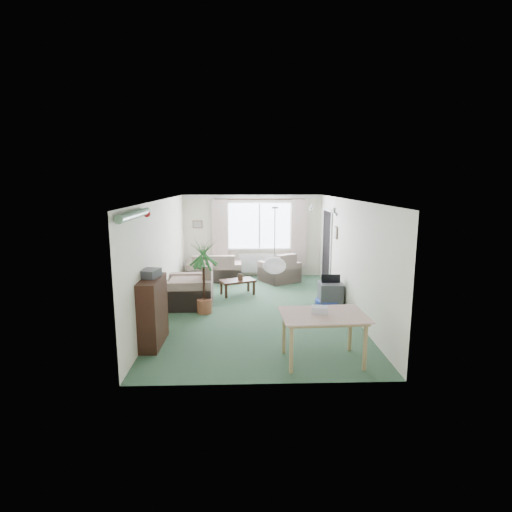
{
  "coord_description": "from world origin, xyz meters",
  "views": [
    {
      "loc": [
        -0.3,
        -8.37,
        2.77
      ],
      "look_at": [
        0.0,
        0.3,
        1.15
      ],
      "focal_mm": 28.0,
      "sensor_mm": 36.0,
      "label": 1
    }
  ],
  "objects_px": {
    "armchair_left": "(190,285)",
    "pet_bed": "(328,302)",
    "tv_cube": "(330,293)",
    "sofa": "(214,267)",
    "armchair_corner": "(279,267)",
    "dining_table": "(323,338)",
    "houseplant": "(204,276)",
    "coffee_table": "(238,287)",
    "bookshelf": "(153,312)"
  },
  "relations": [
    {
      "from": "coffee_table",
      "to": "dining_table",
      "type": "bearing_deg",
      "value": -70.24
    },
    {
      "from": "dining_table",
      "to": "tv_cube",
      "type": "height_order",
      "value": "dining_table"
    },
    {
      "from": "dining_table",
      "to": "tv_cube",
      "type": "bearing_deg",
      "value": 75.42
    },
    {
      "from": "sofa",
      "to": "pet_bed",
      "type": "xyz_separation_m",
      "value": [
        2.75,
        -2.42,
        -0.32
      ]
    },
    {
      "from": "sofa",
      "to": "tv_cube",
      "type": "bearing_deg",
      "value": 138.93
    },
    {
      "from": "sofa",
      "to": "bookshelf",
      "type": "xyz_separation_m",
      "value": [
        -0.74,
        -4.54,
        0.2
      ]
    },
    {
      "from": "armchair_left",
      "to": "houseplant",
      "type": "xyz_separation_m",
      "value": [
        0.38,
        -0.55,
        0.32
      ]
    },
    {
      "from": "coffee_table",
      "to": "dining_table",
      "type": "distance_m",
      "value": 4.04
    },
    {
      "from": "pet_bed",
      "to": "coffee_table",
      "type": "bearing_deg",
      "value": 156.26
    },
    {
      "from": "armchair_corner",
      "to": "pet_bed",
      "type": "xyz_separation_m",
      "value": [
        0.92,
        -2.23,
        -0.35
      ]
    },
    {
      "from": "coffee_table",
      "to": "pet_bed",
      "type": "bearing_deg",
      "value": -23.74
    },
    {
      "from": "armchair_corner",
      "to": "armchair_left",
      "type": "bearing_deg",
      "value": 13.4
    },
    {
      "from": "coffee_table",
      "to": "pet_bed",
      "type": "xyz_separation_m",
      "value": [
        2.08,
        -0.91,
        -0.13
      ]
    },
    {
      "from": "armchair_corner",
      "to": "coffee_table",
      "type": "height_order",
      "value": "armchair_corner"
    },
    {
      "from": "coffee_table",
      "to": "houseplant",
      "type": "relative_size",
      "value": 0.52
    },
    {
      "from": "coffee_table",
      "to": "armchair_left",
      "type": "bearing_deg",
      "value": -141.88
    },
    {
      "from": "coffee_table",
      "to": "houseplant",
      "type": "xyz_separation_m",
      "value": [
        -0.69,
        -1.39,
        0.62
      ]
    },
    {
      "from": "sofa",
      "to": "coffee_table",
      "type": "xyz_separation_m",
      "value": [
        0.67,
        -1.51,
        -0.19
      ]
    },
    {
      "from": "sofa",
      "to": "bookshelf",
      "type": "bearing_deg",
      "value": 80.07
    },
    {
      "from": "armchair_corner",
      "to": "pet_bed",
      "type": "distance_m",
      "value": 2.44
    },
    {
      "from": "armchair_left",
      "to": "pet_bed",
      "type": "xyz_separation_m",
      "value": [
        3.15,
        -0.07,
        -0.42
      ]
    },
    {
      "from": "armchair_left",
      "to": "houseplant",
      "type": "bearing_deg",
      "value": 33.03
    },
    {
      "from": "bookshelf",
      "to": "pet_bed",
      "type": "distance_m",
      "value": 4.12
    },
    {
      "from": "tv_cube",
      "to": "houseplant",
      "type": "bearing_deg",
      "value": -167.91
    },
    {
      "from": "sofa",
      "to": "pet_bed",
      "type": "bearing_deg",
      "value": 137.94
    },
    {
      "from": "armchair_left",
      "to": "dining_table",
      "type": "height_order",
      "value": "armchair_left"
    },
    {
      "from": "coffee_table",
      "to": "bookshelf",
      "type": "relative_size",
      "value": 0.71
    },
    {
      "from": "sofa",
      "to": "dining_table",
      "type": "height_order",
      "value": "sofa"
    },
    {
      "from": "armchair_corner",
      "to": "coffee_table",
      "type": "distance_m",
      "value": 1.77
    },
    {
      "from": "armchair_corner",
      "to": "houseplant",
      "type": "height_order",
      "value": "houseplant"
    },
    {
      "from": "bookshelf",
      "to": "sofa",
      "type": "bearing_deg",
      "value": 82.1
    },
    {
      "from": "sofa",
      "to": "armchair_corner",
      "type": "height_order",
      "value": "armchair_corner"
    },
    {
      "from": "armchair_left",
      "to": "houseplant",
      "type": "distance_m",
      "value": 0.74
    },
    {
      "from": "armchair_left",
      "to": "coffee_table",
      "type": "bearing_deg",
      "value": 126.23
    },
    {
      "from": "sofa",
      "to": "coffee_table",
      "type": "height_order",
      "value": "sofa"
    },
    {
      "from": "armchair_corner",
      "to": "tv_cube",
      "type": "xyz_separation_m",
      "value": [
        0.97,
        -2.19,
        -0.16
      ]
    },
    {
      "from": "armchair_left",
      "to": "dining_table",
      "type": "relative_size",
      "value": 0.89
    },
    {
      "from": "dining_table",
      "to": "coffee_table",
      "type": "bearing_deg",
      "value": 109.76
    },
    {
      "from": "armchair_corner",
      "to": "pet_bed",
      "type": "height_order",
      "value": "armchair_corner"
    },
    {
      "from": "houseplant",
      "to": "tv_cube",
      "type": "xyz_separation_m",
      "value": [
        2.82,
        0.51,
        -0.55
      ]
    },
    {
      "from": "houseplant",
      "to": "pet_bed",
      "type": "bearing_deg",
      "value": 9.71
    },
    {
      "from": "armchair_corner",
      "to": "houseplant",
      "type": "bearing_deg",
      "value": 24.97
    },
    {
      "from": "armchair_left",
      "to": "sofa",
      "type": "bearing_deg",
      "value": 168.45
    },
    {
      "from": "coffee_table",
      "to": "bookshelf",
      "type": "xyz_separation_m",
      "value": [
        -1.41,
        -3.04,
        0.4
      ]
    },
    {
      "from": "sofa",
      "to": "coffee_table",
      "type": "bearing_deg",
      "value": 113.34
    },
    {
      "from": "armchair_left",
      "to": "pet_bed",
      "type": "height_order",
      "value": "armchair_left"
    },
    {
      "from": "tv_cube",
      "to": "sofa",
      "type": "bearing_deg",
      "value": 141.36
    },
    {
      "from": "sofa",
      "to": "armchair_corner",
      "type": "xyz_separation_m",
      "value": [
        1.83,
        -0.19,
        0.03
      ]
    },
    {
      "from": "sofa",
      "to": "pet_bed",
      "type": "relative_size",
      "value": 2.58
    },
    {
      "from": "sofa",
      "to": "armchair_corner",
      "type": "relative_size",
      "value": 1.67
    }
  ]
}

